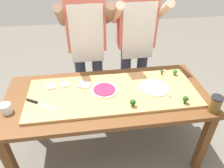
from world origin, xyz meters
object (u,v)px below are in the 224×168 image
pizza_slice_near_left (51,86)px  broccoli_floret_front_right (133,102)px  sauce_jar (215,104)px  cook_right (136,37)px  broccoli_floret_back_right (162,72)px  cheese_crumble_d (134,83)px  pizza_slice_far_right (66,84)px  broccoli_floret_front_mid (186,99)px  flour_cup (6,109)px  cheese_crumble_b (176,83)px  cheese_crumble_a (165,71)px  chefs_knife (37,103)px  pizza_slice_near_right (84,85)px  broccoli_floret_back_mid (175,72)px  cheese_crumble_e (170,77)px  prep_table (107,102)px  cook_left (87,40)px  cheese_crumble_c (169,95)px  pizza_whole_cheese_artichoke (154,87)px  pizza_whole_beet_magenta (104,90)px

pizza_slice_near_left → broccoli_floret_front_right: size_ratio=1.25×
sauce_jar → cook_right: 1.08m
broccoli_floret_back_right → cheese_crumble_d: size_ratio=3.15×
pizza_slice_far_right → broccoli_floret_front_mid: size_ratio=1.06×
flour_cup → cook_right: size_ratio=0.05×
cheese_crumble_b → cheese_crumble_a: bearing=100.7°
chefs_knife → pizza_slice_far_right: bearing=45.1°
broccoli_floret_back_right → sauce_jar: 0.60m
chefs_knife → broccoli_floret_front_mid: broccoli_floret_front_mid is taller
pizza_slice_near_right → broccoli_floret_back_mid: broccoli_floret_back_mid is taller
sauce_jar → cheese_crumble_e: bearing=111.7°
chefs_knife → cook_right: bearing=35.6°
broccoli_floret_front_right → cook_right: bearing=75.8°
pizza_slice_near_right → cheese_crumble_d: 0.46m
prep_table → chefs_knife: bearing=-173.8°
chefs_knife → cook_left: size_ratio=0.15×
broccoli_floret_front_mid → cheese_crumble_c: (-0.10, 0.10, -0.03)m
broccoli_floret_back_right → cook_left: bearing=148.6°
pizza_slice_near_right → cheese_crumble_b: (0.86, -0.09, 0.00)m
pizza_whole_cheese_artichoke → cheese_crumble_c: (0.09, -0.13, 0.00)m
prep_table → broccoli_floret_back_right: broccoli_floret_back_right is taller
broccoli_floret_front_right → cheese_crumble_c: (0.34, 0.08, -0.03)m
prep_table → broccoli_floret_front_mid: size_ratio=25.83×
cheese_crumble_b → sauce_jar: bearing=-66.1°
pizza_slice_far_right → cook_left: size_ratio=0.04×
broccoli_floret_back_mid → cook_left: bearing=150.9°
cheese_crumble_b → cook_right: 0.69m
pizza_whole_beet_magenta → cheese_crumble_e: bearing=10.7°
pizza_whole_beet_magenta → cheese_crumble_d: 0.29m
broccoli_floret_front_right → flour_cup: size_ratio=0.75×
prep_table → cook_left: cook_left is taller
pizza_whole_cheese_artichoke → cheese_crumble_b: size_ratio=19.73×
broccoli_floret_back_mid → sauce_jar: (0.13, -0.52, 0.01)m
pizza_slice_near_left → cheese_crumble_e: 1.13m
pizza_slice_far_right → broccoli_floret_back_right: bearing=3.3°
pizza_whole_cheese_artichoke → cheese_crumble_a: bearing=53.2°
pizza_whole_beet_magenta → cheese_crumble_d: pizza_whole_beet_magenta is taller
pizza_slice_near_right → sauce_jar: 1.12m
pizza_whole_cheese_artichoke → pizza_slice_near_right: (-0.63, 0.13, -0.00)m
prep_table → cheese_crumble_a: size_ratio=89.51×
broccoli_floret_back_right → cheese_crumble_b: bearing=-63.6°
broccoli_floret_front_right → cook_right: (0.22, 0.86, 0.18)m
broccoli_floret_front_mid → flour_cup: 1.45m
chefs_knife → cook_right: size_ratio=0.15×
pizza_whole_cheese_artichoke → pizza_slice_near_left: 0.95m
prep_table → pizza_whole_beet_magenta: bearing=126.5°
pizza_slice_far_right → broccoli_floret_front_mid: (0.99, -0.40, 0.04)m
cheese_crumble_d → cheese_crumble_e: size_ratio=1.08×
cheese_crumble_a → broccoli_floret_front_mid: bearing=-89.9°
pizza_whole_cheese_artichoke → cheese_crumble_b: 0.23m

